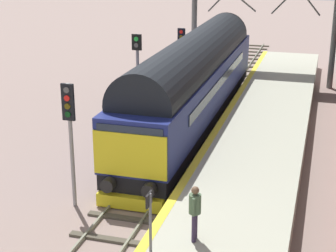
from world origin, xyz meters
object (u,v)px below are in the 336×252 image
signal_post_mid (138,77)px  platform_number_sign (150,213)px  signal_post_far (181,54)px  signal_post_near (70,128)px  diesel_locomotive (194,79)px  waiting_passenger (195,208)px

signal_post_mid → platform_number_sign: size_ratio=2.89×
signal_post_far → platform_number_sign: (4.03, -18.36, -0.42)m
signal_post_near → platform_number_sign: bearing=-42.3°
diesel_locomotive → signal_post_mid: signal_post_mid is taller
signal_post_mid → signal_post_far: size_ratio=1.21×
diesel_locomotive → signal_post_far: size_ratio=4.57×
diesel_locomotive → signal_post_near: bearing=-101.9°
signal_post_far → signal_post_mid: bearing=-90.0°
signal_post_mid → diesel_locomotive: bearing=52.3°
diesel_locomotive → waiting_passenger: (3.03, -12.29, -0.49)m
diesel_locomotive → platform_number_sign: bearing=-81.3°
signal_post_near → waiting_passenger: 5.81m
signal_post_far → signal_post_near: bearing=-90.0°
signal_post_near → signal_post_far: bearing=90.0°
waiting_passenger → diesel_locomotive: bearing=10.4°
signal_post_mid → waiting_passenger: (5.03, -9.70, -1.09)m
waiting_passenger → platform_number_sign: bearing=129.6°
diesel_locomotive → waiting_passenger: size_ratio=11.48×
signal_post_far → platform_number_sign: signal_post_far is taller
platform_number_sign → diesel_locomotive: bearing=98.7°
signal_post_near → waiting_passenger: size_ratio=2.74×
platform_number_sign → waiting_passenger: 1.38m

